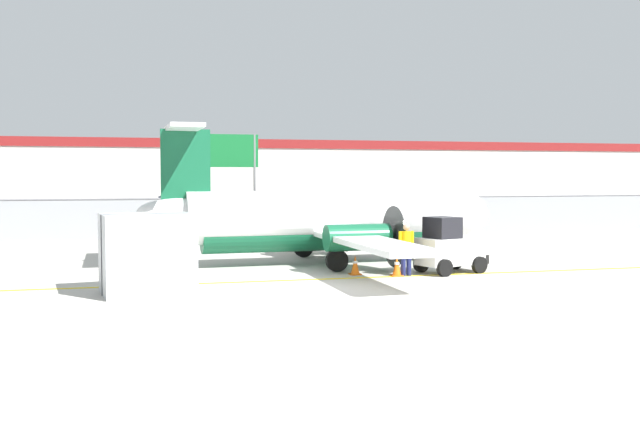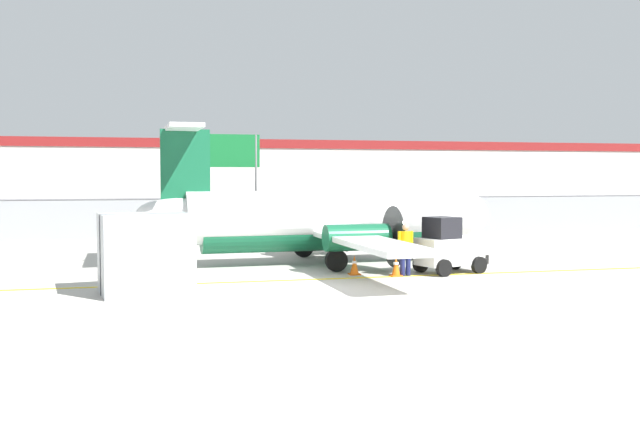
{
  "view_description": "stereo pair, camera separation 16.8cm",
  "coord_description": "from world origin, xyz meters",
  "px_view_note": "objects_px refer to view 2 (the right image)",
  "views": [
    {
      "loc": [
        -5.76,
        -19.5,
        3.25
      ],
      "look_at": [
        0.8,
        6.8,
        1.8
      ],
      "focal_mm": 40.0,
      "sensor_mm": 36.0,
      "label": 1
    },
    {
      "loc": [
        -5.6,
        -19.54,
        3.25
      ],
      "look_at": [
        0.8,
        6.8,
        1.8
      ],
      "focal_mm": 40.0,
      "sensor_mm": 36.0,
      "label": 2
    }
  ],
  "objects_px": {
    "baggage_tug": "(449,247)",
    "parked_car_4": "(353,207)",
    "commuter_airplane": "(332,220)",
    "cargo_container": "(146,253)",
    "traffic_cone_far_left": "(432,248)",
    "parked_car_0": "(4,215)",
    "parked_car_5": "(397,204)",
    "parked_car_2": "(178,206)",
    "ground_crew_worker": "(405,247)",
    "highway_sign": "(227,159)",
    "parked_car_3": "(289,210)",
    "traffic_cone_near_left": "(354,265)",
    "parked_car_1": "(83,214)",
    "traffic_cone_near_right": "(396,267)"
  },
  "relations": [
    {
      "from": "ground_crew_worker",
      "to": "highway_sign",
      "type": "bearing_deg",
      "value": -172.89
    },
    {
      "from": "commuter_airplane",
      "to": "highway_sign",
      "type": "xyz_separation_m",
      "value": [
        -2.36,
        13.82,
        2.54
      ]
    },
    {
      "from": "traffic_cone_near_right",
      "to": "parked_car_1",
      "type": "height_order",
      "value": "parked_car_1"
    },
    {
      "from": "parked_car_3",
      "to": "highway_sign",
      "type": "distance_m",
      "value": 10.91
    },
    {
      "from": "parked_car_2",
      "to": "ground_crew_worker",
      "type": "bearing_deg",
      "value": -72.85
    },
    {
      "from": "baggage_tug",
      "to": "parked_car_4",
      "type": "relative_size",
      "value": 0.59
    },
    {
      "from": "traffic_cone_far_left",
      "to": "parked_car_0",
      "type": "height_order",
      "value": "parked_car_0"
    },
    {
      "from": "traffic_cone_far_left",
      "to": "parked_car_5",
      "type": "relative_size",
      "value": 0.15
    },
    {
      "from": "traffic_cone_far_left",
      "to": "parked_car_2",
      "type": "height_order",
      "value": "parked_car_2"
    },
    {
      "from": "traffic_cone_near_left",
      "to": "parked_car_1",
      "type": "distance_m",
      "value": 25.58
    },
    {
      "from": "parked_car_5",
      "to": "parked_car_2",
      "type": "bearing_deg",
      "value": 176.99
    },
    {
      "from": "baggage_tug",
      "to": "parked_car_3",
      "type": "distance_m",
      "value": 26.26
    },
    {
      "from": "cargo_container",
      "to": "traffic_cone_near_left",
      "type": "xyz_separation_m",
      "value": [
        6.64,
        2.1,
        -0.79
      ]
    },
    {
      "from": "baggage_tug",
      "to": "highway_sign",
      "type": "relative_size",
      "value": 0.46
    },
    {
      "from": "highway_sign",
      "to": "parked_car_3",
      "type": "bearing_deg",
      "value": 60.06
    },
    {
      "from": "baggage_tug",
      "to": "parked_car_0",
      "type": "distance_m",
      "value": 29.35
    },
    {
      "from": "traffic_cone_near_left",
      "to": "parked_car_2",
      "type": "bearing_deg",
      "value": 97.38
    },
    {
      "from": "commuter_airplane",
      "to": "cargo_container",
      "type": "height_order",
      "value": "commuter_airplane"
    },
    {
      "from": "parked_car_4",
      "to": "parked_car_5",
      "type": "height_order",
      "value": "same"
    },
    {
      "from": "commuter_airplane",
      "to": "parked_car_0",
      "type": "height_order",
      "value": "commuter_airplane"
    },
    {
      "from": "parked_car_0",
      "to": "parked_car_3",
      "type": "xyz_separation_m",
      "value": [
        17.73,
        3.08,
        0.0
      ]
    },
    {
      "from": "parked_car_5",
      "to": "cargo_container",
      "type": "bearing_deg",
      "value": -120.85
    },
    {
      "from": "baggage_tug",
      "to": "ground_crew_worker",
      "type": "xyz_separation_m",
      "value": [
        -1.65,
        -0.33,
        0.1
      ]
    },
    {
      "from": "traffic_cone_near_right",
      "to": "parked_car_0",
      "type": "height_order",
      "value": "parked_car_0"
    },
    {
      "from": "cargo_container",
      "to": "parked_car_0",
      "type": "relative_size",
      "value": 0.62
    },
    {
      "from": "cargo_container",
      "to": "traffic_cone_near_right",
      "type": "xyz_separation_m",
      "value": [
        7.84,
        1.44,
        -0.79
      ]
    },
    {
      "from": "parked_car_0",
      "to": "parked_car_5",
      "type": "bearing_deg",
      "value": -166.27
    },
    {
      "from": "cargo_container",
      "to": "parked_car_0",
      "type": "distance_m",
      "value": 26.26
    },
    {
      "from": "traffic_cone_far_left",
      "to": "parked_car_1",
      "type": "bearing_deg",
      "value": 128.69
    },
    {
      "from": "traffic_cone_far_left",
      "to": "parked_car_5",
      "type": "distance_m",
      "value": 29.18
    },
    {
      "from": "parked_car_2",
      "to": "parked_car_3",
      "type": "distance_m",
      "value": 10.16
    },
    {
      "from": "traffic_cone_near_left",
      "to": "parked_car_0",
      "type": "xyz_separation_m",
      "value": [
        -14.83,
        22.85,
        0.58
      ]
    },
    {
      "from": "parked_car_2",
      "to": "parked_car_5",
      "type": "relative_size",
      "value": 1.04
    },
    {
      "from": "traffic_cone_near_right",
      "to": "traffic_cone_near_left",
      "type": "bearing_deg",
      "value": 151.25
    },
    {
      "from": "highway_sign",
      "to": "traffic_cone_near_right",
      "type": "bearing_deg",
      "value": -78.71
    },
    {
      "from": "parked_car_5",
      "to": "commuter_airplane",
      "type": "bearing_deg",
      "value": -115.1
    },
    {
      "from": "commuter_airplane",
      "to": "parked_car_4",
      "type": "bearing_deg",
      "value": 69.89
    },
    {
      "from": "commuter_airplane",
      "to": "parked_car_0",
      "type": "xyz_separation_m",
      "value": [
        -14.89,
        19.76,
        -0.71
      ]
    },
    {
      "from": "parked_car_4",
      "to": "commuter_airplane",
      "type": "bearing_deg",
      "value": -111.36
    },
    {
      "from": "commuter_airplane",
      "to": "parked_car_5",
      "type": "bearing_deg",
      "value": 63.72
    },
    {
      "from": "parked_car_0",
      "to": "parked_car_4",
      "type": "relative_size",
      "value": 1.01
    },
    {
      "from": "traffic_cone_far_left",
      "to": "baggage_tug",
      "type": "bearing_deg",
      "value": -106.46
    },
    {
      "from": "ground_crew_worker",
      "to": "parked_car_4",
      "type": "distance_m",
      "value": 30.39
    },
    {
      "from": "parked_car_0",
      "to": "parked_car_3",
      "type": "bearing_deg",
      "value": -175.38
    },
    {
      "from": "traffic_cone_near_right",
      "to": "parked_car_5",
      "type": "relative_size",
      "value": 0.15
    },
    {
      "from": "commuter_airplane",
      "to": "parked_car_4",
      "type": "relative_size",
      "value": 3.74
    },
    {
      "from": "parked_car_4",
      "to": "highway_sign",
      "type": "relative_size",
      "value": 0.78
    },
    {
      "from": "commuter_airplane",
      "to": "highway_sign",
      "type": "bearing_deg",
      "value": 97.52
    },
    {
      "from": "baggage_tug",
      "to": "traffic_cone_near_right",
      "type": "height_order",
      "value": "baggage_tug"
    },
    {
      "from": "parked_car_0",
      "to": "parked_car_1",
      "type": "distance_m",
      "value": 4.46
    }
  ]
}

